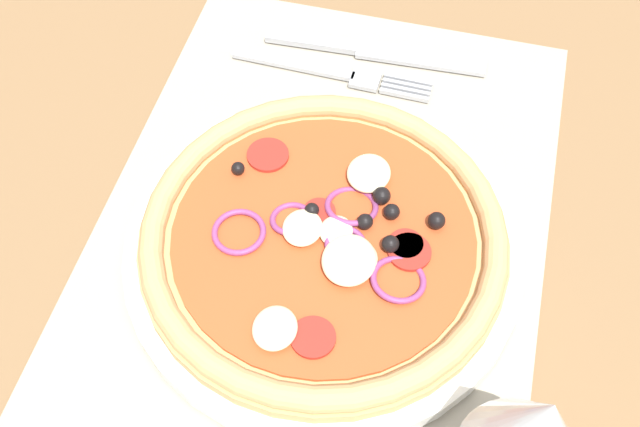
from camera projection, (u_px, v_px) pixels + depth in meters
ground_plane at (323, 234)px, 61.50cm from camera, size 190.00×140.00×2.40cm
placemat at (323, 224)px, 60.34cm from camera, size 47.63×33.95×0.40cm
plate at (323, 250)px, 57.95cm from camera, size 29.36×29.36×1.42cm
pizza at (324, 237)px, 56.44cm from camera, size 26.93×26.93×2.64cm
fork at (342, 75)px, 68.67cm from camera, size 2.34×18.03×0.44cm
knife at (377, 51)px, 70.24cm from camera, size 2.54×20.05×0.62cm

